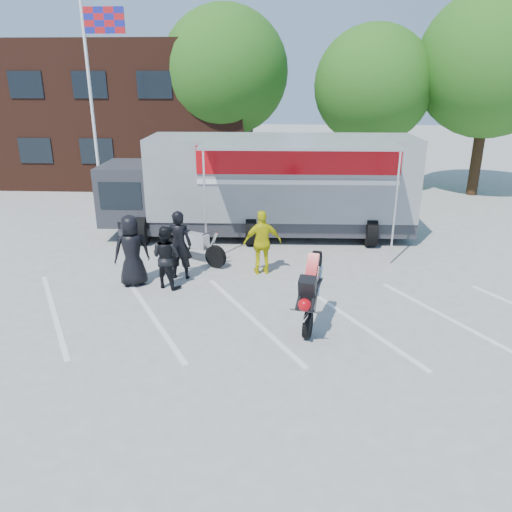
# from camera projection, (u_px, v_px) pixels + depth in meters

# --- Properties ---
(ground) EXTENTS (100.00, 100.00, 0.00)m
(ground) POSITION_uv_depth(u_px,v_px,m) (239.00, 338.00, 10.95)
(ground) COLOR #ABABA5
(ground) RESTS_ON ground
(parking_bay_lines) EXTENTS (18.09, 13.33, 0.01)m
(parking_bay_lines) POSITION_uv_depth(u_px,v_px,m) (242.00, 317.00, 11.89)
(parking_bay_lines) COLOR white
(parking_bay_lines) RESTS_ON ground
(office_building) EXTENTS (18.00, 8.00, 7.00)m
(office_building) POSITION_uv_depth(u_px,v_px,m) (84.00, 112.00, 27.15)
(office_building) COLOR #452116
(office_building) RESTS_ON ground
(flagpole) EXTENTS (1.61, 0.12, 8.00)m
(flagpole) POSITION_uv_depth(u_px,v_px,m) (96.00, 85.00, 18.92)
(flagpole) COLOR white
(flagpole) RESTS_ON ground
(tree_left) EXTENTS (6.12, 6.12, 8.64)m
(tree_left) POSITION_uv_depth(u_px,v_px,m) (225.00, 72.00, 24.16)
(tree_left) COLOR #382314
(tree_left) RESTS_ON ground
(tree_mid) EXTENTS (5.44, 5.44, 7.68)m
(tree_mid) POSITION_uv_depth(u_px,v_px,m) (373.00, 86.00, 23.07)
(tree_mid) COLOR #382314
(tree_mid) RESTS_ON ground
(tree_right) EXTENTS (6.46, 6.46, 9.12)m
(tree_right) POSITION_uv_depth(u_px,v_px,m) (491.00, 64.00, 22.03)
(tree_right) COLOR #382314
(tree_right) RESTS_ON ground
(transporter_truck) EXTENTS (11.08, 5.52, 3.49)m
(transporter_truck) POSITION_uv_depth(u_px,v_px,m) (266.00, 235.00, 17.92)
(transporter_truck) COLOR gray
(transporter_truck) RESTS_ON ground
(parked_motorcycle) EXTENTS (2.39, 1.79, 1.21)m
(parked_motorcycle) POSITION_uv_depth(u_px,v_px,m) (195.00, 262.00, 15.34)
(parked_motorcycle) COLOR silver
(parked_motorcycle) RESTS_ON ground
(stunt_bike_rider) EXTENTS (1.14, 1.80, 1.96)m
(stunt_bike_rider) POSITION_uv_depth(u_px,v_px,m) (312.00, 324.00, 11.53)
(stunt_bike_rider) COLOR black
(stunt_bike_rider) RESTS_ON ground
(spectator_leather_a) EXTENTS (1.13, 0.95, 1.96)m
(spectator_leather_a) POSITION_uv_depth(u_px,v_px,m) (132.00, 251.00, 13.41)
(spectator_leather_a) COLOR black
(spectator_leather_a) RESTS_ON ground
(spectator_leather_b) EXTENTS (0.72, 0.48, 1.97)m
(spectator_leather_b) POSITION_uv_depth(u_px,v_px,m) (179.00, 245.00, 13.84)
(spectator_leather_b) COLOR black
(spectator_leather_b) RESTS_ON ground
(spectator_leather_c) EXTENTS (1.03, 0.94, 1.72)m
(spectator_leather_c) POSITION_uv_depth(u_px,v_px,m) (166.00, 257.00, 13.30)
(spectator_leather_c) COLOR black
(spectator_leather_c) RESTS_ON ground
(spectator_hivis) EXTENTS (1.17, 0.69, 1.87)m
(spectator_hivis) POSITION_uv_depth(u_px,v_px,m) (262.00, 243.00, 14.20)
(spectator_hivis) COLOR yellow
(spectator_hivis) RESTS_ON ground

